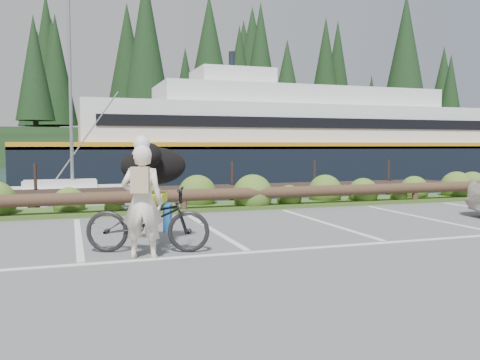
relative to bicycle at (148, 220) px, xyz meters
name	(u,v)px	position (x,y,z in m)	size (l,w,h in m)	color
ground	(242,248)	(1.55, -0.17, -0.52)	(72.00, 72.00, 0.00)	#555557
harbor_backdrop	(90,155)	(1.93, 78.35, -0.52)	(170.00, 160.00, 30.00)	#1B2A40
vegetation_strip	(178,208)	(1.55, 5.13, -0.47)	(34.00, 1.60, 0.10)	#3D5B21
log_rail	(184,213)	(1.55, 4.43, -0.52)	(32.00, 0.30, 0.60)	#443021
bicycle	(148,220)	(0.00, 0.00, 0.00)	(0.69, 1.99, 1.04)	black
cyclist	(142,202)	(-0.14, -0.44, 0.34)	(0.63, 0.41, 1.73)	white
dog	(154,166)	(0.20, 0.61, 0.85)	(1.12, 0.55, 0.65)	black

